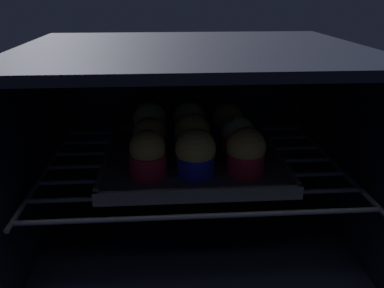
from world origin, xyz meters
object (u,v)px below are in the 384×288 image
muffin_row1_col2 (237,137)px  muffin_row2_col1 (191,122)px  muffin_row0_col0 (148,155)px  muffin_row0_col1 (196,154)px  muffin_row2_col2 (227,123)px  muffin_row1_col1 (194,136)px  muffin_row2_col0 (150,123)px  baking_tray (192,158)px  muffin_row0_col2 (246,152)px  muffin_row1_col0 (150,139)px

muffin_row1_col2 → muffin_row2_col1: (-8.08, 8.07, 0.37)cm
muffin_row0_col0 → muffin_row0_col1: same height
muffin_row2_col1 → muffin_row2_col2: bearing=-0.0°
muffin_row1_col1 → muffin_row2_col1: (0.10, 8.25, -0.03)cm
muffin_row2_col0 → muffin_row0_col1: bearing=-63.7°
baking_tray → muffin_row1_col2: bearing=0.4°
muffin_row0_col2 → muffin_row2_col0: (-16.47, 16.37, 0.08)cm
baking_tray → muffin_row1_col0: (-7.80, 0.21, 4.01)cm
muffin_row0_col2 → muffin_row1_col1: (-8.17, 8.23, 0.04)cm
muffin_row1_col2 → muffin_row2_col1: 11.43cm
baking_tray → muffin_row2_col2: (7.89, 8.13, 4.14)cm
muffin_row2_col1 → muffin_row1_col1: bearing=-90.7°
muffin_row0_col0 → muffin_row1_col0: 8.32cm
muffin_row0_col0 → muffin_row1_col2: muffin_row0_col0 is taller
baking_tray → muffin_row0_col1: (0.08, -8.36, 4.28)cm
muffin_row2_col0 → muffin_row2_col1: bearing=0.7°
baking_tray → muffin_row1_col0: bearing=178.5°
muffin_row0_col1 → muffin_row1_col0: bearing=132.6°
muffin_row1_col0 → muffin_row1_col1: size_ratio=0.92×
baking_tray → muffin_row0_col1: bearing=-89.4°
baking_tray → muffin_row1_col1: muffin_row1_col1 is taller
baking_tray → muffin_row0_col0: 12.12cm
muffin_row0_col2 → muffin_row1_col0: (-16.26, 8.56, -0.37)cm
muffin_row1_col1 → muffin_row2_col2: muffin_row1_col1 is taller
muffin_row0_col2 → muffin_row2_col2: size_ratio=1.06×
baking_tray → muffin_row2_col0: size_ratio=3.91×
muffin_row1_col1 → muffin_row0_col2: bearing=-45.2°
baking_tray → muffin_row1_col1: 4.43cm
muffin_row2_col2 → muffin_row1_col1: bearing=-132.6°
muffin_row0_col2 → muffin_row1_col2: 8.42cm
muffin_row0_col1 → muffin_row1_col0: (-7.89, 8.57, -0.28)cm
muffin_row0_col0 → muffin_row2_col1: bearing=62.8°
muffin_row0_col0 → muffin_row1_col1: size_ratio=0.98×
muffin_row0_col1 → muffin_row2_col2: size_ratio=1.04×
muffin_row1_col0 → muffin_row1_col1: muffin_row1_col1 is taller
muffin_row0_col2 → muffin_row2_col2: 16.49cm
muffin_row1_col0 → muffin_row2_col2: size_ratio=0.97×
muffin_row0_col0 → muffin_row1_col0: bearing=89.0°
muffin_row1_col1 → muffin_row2_col1: 8.25cm
muffin_row1_col0 → muffin_row2_col1: size_ratio=0.92×
muffin_row0_col1 → muffin_row2_col0: size_ratio=0.98×
muffin_row1_col2 → muffin_row2_col2: 8.09cm
muffin_row0_col0 → muffin_row2_col0: bearing=90.2°
muffin_row0_col0 → muffin_row2_col2: size_ratio=1.03×
muffin_row0_col2 → muffin_row1_col2: (0.02, 8.41, -0.36)cm
muffin_row1_col0 → baking_tray: bearing=-1.5°
muffin_row0_col0 → muffin_row0_col1: bearing=-1.8°
muffin_row0_col1 → muffin_row1_col0: size_ratio=1.07×
muffin_row1_col2 → muffin_row2_col0: muffin_row2_col0 is taller
muffin_row1_col0 → muffin_row2_col0: muffin_row2_col0 is taller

